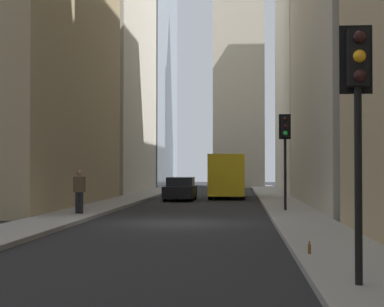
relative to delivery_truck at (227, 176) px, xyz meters
The scene contains 12 objects.
ground_plane 18.90m from the delivery_truck, behind, with size 135.00×135.00×0.00m, color black.
sidewalk_right 19.74m from the delivery_truck, 162.57° to the left, with size 90.00×2.20×0.14m, color gray.
sidewalk_left 19.09m from the delivery_truck, behind, with size 90.00×2.20×0.14m, color gray.
building_left_far 16.44m from the delivery_truck, 42.31° to the right, with size 17.61×10.00×21.21m.
building_right_far 19.80m from the delivery_truck, 52.23° to the left, with size 17.48×10.00×28.36m.
church_spire 28.17m from the delivery_truck, ahead, with size 5.70×5.70×31.15m.
delivery_truck is the anchor object (origin of this frame).
sedan_black 4.14m from the delivery_truck, 136.40° to the left, with size 4.30×1.78×1.42m.
traffic_light_foreground 31.43m from the delivery_truck, behind, with size 0.43×0.52×4.11m.
traffic_light_midblock 14.13m from the delivery_truck, 168.47° to the right, with size 0.43×0.52×4.19m.
pedestrian 17.36m from the delivery_truck, 161.13° to the left, with size 0.26×0.44×1.75m.
discarded_bottle 27.86m from the delivery_truck, behind, with size 0.07×0.07×0.27m.
Camera 1 is at (-22.50, -2.23, 1.96)m, focal length 58.83 mm.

